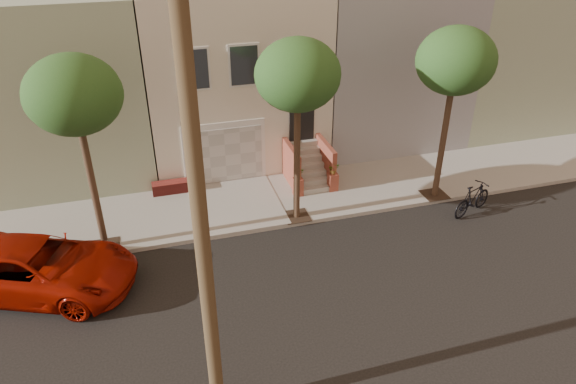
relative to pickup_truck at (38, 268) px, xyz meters
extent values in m
plane|color=black|center=(7.25, -2.42, -0.78)|extent=(90.00, 90.00, 0.00)
cube|color=gray|center=(7.25, 2.93, -0.70)|extent=(40.00, 3.70, 0.15)
cube|color=beige|center=(7.25, 8.78, 2.87)|extent=(7.00, 8.00, 7.00)
cube|color=gray|center=(0.45, 8.78, 2.87)|extent=(6.50, 8.00, 7.00)
cube|color=gray|center=(14.05, 8.78, 2.87)|extent=(6.50, 8.00, 7.00)
cube|color=gray|center=(20.55, 8.78, 2.87)|extent=(6.50, 8.00, 7.00)
cube|color=silver|center=(6.35, 4.80, 0.62)|extent=(3.20, 0.12, 2.50)
cube|color=#B5B6B1|center=(6.35, 4.74, 0.52)|extent=(2.90, 0.06, 2.20)
cube|color=gray|center=(6.35, 2.93, -0.62)|extent=(3.20, 3.70, 0.02)
cube|color=maroon|center=(4.15, 4.48, -0.41)|extent=(1.40, 0.45, 0.44)
cube|color=black|center=(9.45, 4.75, 1.77)|extent=(1.00, 0.06, 2.00)
cube|color=#3F4751|center=(5.45, 4.75, 3.97)|extent=(1.00, 0.06, 1.40)
cube|color=silver|center=(5.45, 4.77, 3.97)|extent=(1.15, 0.05, 1.55)
cube|color=#3F4751|center=(7.25, 4.75, 3.97)|extent=(1.00, 0.06, 1.40)
cube|color=silver|center=(7.25, 4.77, 3.97)|extent=(1.15, 0.05, 1.55)
cube|color=#3F4751|center=(9.05, 4.75, 3.97)|extent=(1.00, 0.06, 1.40)
cube|color=silver|center=(9.05, 4.77, 3.97)|extent=(1.15, 0.05, 1.55)
cube|color=gray|center=(9.45, 2.96, -0.53)|extent=(1.20, 0.28, 0.20)
cube|color=gray|center=(9.45, 3.24, -0.33)|extent=(1.20, 0.28, 0.20)
cube|color=gray|center=(9.45, 3.52, -0.13)|extent=(1.20, 0.28, 0.20)
cube|color=gray|center=(9.45, 3.80, 0.07)|extent=(1.20, 0.28, 0.20)
cube|color=gray|center=(9.45, 4.08, 0.27)|extent=(1.20, 0.28, 0.20)
cube|color=gray|center=(9.45, 4.36, 0.47)|extent=(1.20, 0.28, 0.20)
cube|color=gray|center=(9.45, 4.64, 0.67)|extent=(1.20, 0.28, 0.20)
cube|color=brown|center=(8.75, 3.80, 0.17)|extent=(0.18, 1.96, 1.60)
cube|color=brown|center=(10.15, 3.80, 0.17)|extent=(0.18, 1.96, 1.60)
cube|color=brown|center=(8.75, 2.92, -0.28)|extent=(0.35, 0.35, 0.70)
imported|color=#1F4D1B|center=(8.75, 2.92, 0.30)|extent=(0.40, 0.35, 0.45)
cube|color=brown|center=(10.15, 2.92, -0.28)|extent=(0.35, 0.35, 0.70)
imported|color=#1F4D1B|center=(10.15, 2.92, 0.30)|extent=(0.41, 0.35, 0.45)
cube|color=#2D2116|center=(1.75, 1.48, -0.62)|extent=(0.90, 0.90, 0.02)
cylinder|color=#3E2B1C|center=(1.75, 1.48, 1.47)|extent=(0.22, 0.22, 4.20)
ellipsoid|color=#1F4D1B|center=(1.75, 1.48, 4.52)|extent=(2.70, 2.57, 2.29)
cube|color=#2D2116|center=(8.25, 1.48, -0.62)|extent=(0.90, 0.90, 0.02)
cylinder|color=#3E2B1C|center=(8.25, 1.48, 1.47)|extent=(0.22, 0.22, 4.20)
ellipsoid|color=#1F4D1B|center=(8.25, 1.48, 4.52)|extent=(2.70, 2.57, 2.29)
cube|color=#2D2116|center=(13.75, 1.48, -0.62)|extent=(0.90, 0.90, 0.02)
cylinder|color=#3E2B1C|center=(13.75, 1.48, 1.47)|extent=(0.22, 0.22, 4.20)
ellipsoid|color=#1F4D1B|center=(13.75, 1.48, 4.52)|extent=(2.70, 2.57, 2.29)
cylinder|color=#463420|center=(4.25, -5.62, 4.22)|extent=(0.30, 0.30, 10.00)
imported|color=#901104|center=(0.00, 0.00, 0.00)|extent=(6.15, 4.50, 1.55)
imported|color=black|center=(14.47, 0.15, -0.18)|extent=(2.05, 1.26, 1.19)
camera|label=1|loc=(3.56, -13.57, 9.44)|focal=32.81mm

